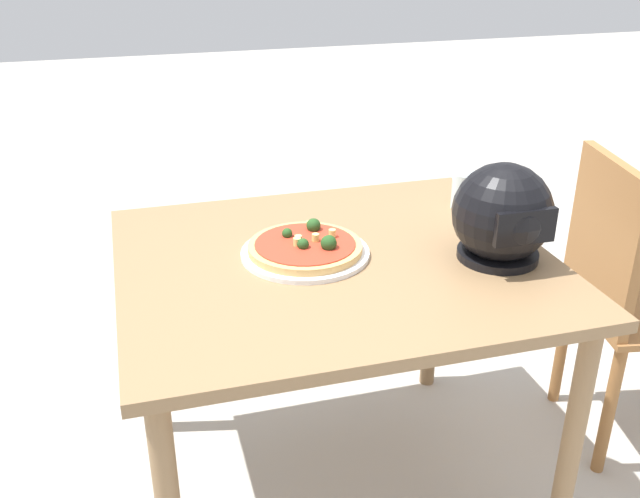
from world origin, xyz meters
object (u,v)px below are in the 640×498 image
object	(u,v)px
pizza	(306,246)
drinking_glass	(464,190)
dining_table	(335,289)
motorcycle_helmet	(502,215)
chair_side	(626,290)

from	to	relation	value
pizza	drinking_glass	distance (m)	0.54
dining_table	motorcycle_helmet	world-z (taller)	motorcycle_helmet
dining_table	motorcycle_helmet	xyz separation A→B (m)	(-0.38, 0.11, 0.20)
drinking_glass	motorcycle_helmet	bearing A→B (deg)	78.85
motorcycle_helmet	chair_side	distance (m)	0.62
motorcycle_helmet	drinking_glass	xyz separation A→B (m)	(-0.06, -0.32, -0.06)
dining_table	pizza	distance (m)	0.13
motorcycle_helmet	dining_table	bearing A→B (deg)	-16.02
chair_side	motorcycle_helmet	bearing A→B (deg)	13.05
pizza	chair_side	distance (m)	0.98
motorcycle_helmet	chair_side	xyz separation A→B (m)	(-0.50, -0.12, -0.34)
drinking_glass	chair_side	bearing A→B (deg)	154.66
pizza	motorcycle_helmet	bearing A→B (deg)	162.18
pizza	chair_side	world-z (taller)	chair_side
dining_table	pizza	bearing A→B (deg)	-27.75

